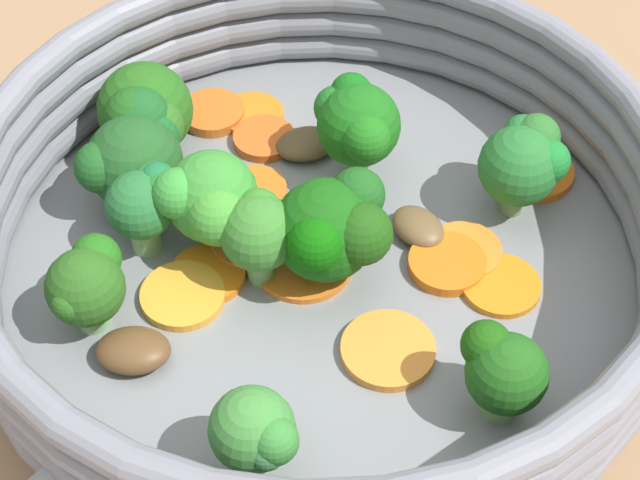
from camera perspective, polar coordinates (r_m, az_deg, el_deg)
ground_plane at (r=0.51m, az=0.00°, el=-2.33°), size 4.00×4.00×0.00m
skillet at (r=0.51m, az=0.00°, el=-1.74°), size 0.31×0.31×0.02m
skillet_rim_wall at (r=0.48m, az=0.00°, el=1.29°), size 0.32×0.32×0.06m
skillet_rivet_left at (r=0.46m, az=-14.96°, el=-9.21°), size 0.01×0.01×0.01m
carrot_slice_0 at (r=0.51m, az=-3.59°, el=0.17°), size 0.05×0.05×0.01m
carrot_slice_1 at (r=0.53m, az=-3.51°, el=2.69°), size 0.04×0.04×0.00m
carrot_slice_2 at (r=0.49m, az=-7.33°, el=-2.97°), size 0.04×0.04×0.00m
carrot_slice_3 at (r=0.49m, az=9.63°, el=-2.40°), size 0.04×0.04×0.00m
carrot_slice_4 at (r=0.47m, az=3.65°, el=-5.87°), size 0.06×0.06×0.00m
carrot_slice_5 at (r=0.57m, az=-3.46°, el=6.72°), size 0.05×0.05×0.00m
carrot_slice_6 at (r=0.49m, az=-5.99°, el=-1.83°), size 0.04×0.04×0.00m
carrot_slice_7 at (r=0.55m, az=11.27°, el=3.62°), size 0.05×0.05×0.00m
carrot_slice_8 at (r=0.55m, az=-2.61°, el=5.52°), size 0.04×0.04×0.01m
carrot_slice_9 at (r=0.57m, az=-5.75°, el=6.76°), size 0.04×0.04×0.01m
carrot_slice_10 at (r=0.50m, az=7.71°, el=-0.60°), size 0.05×0.05×0.00m
carrot_slice_11 at (r=0.50m, az=-1.00°, el=-1.03°), size 0.05×0.05×0.00m
carrot_slice_12 at (r=0.50m, az=6.78°, el=-1.26°), size 0.05×0.05×0.01m
broccoli_floret_0 at (r=0.52m, az=1.97°, el=6.26°), size 0.05×0.04×0.05m
broccoli_floret_1 at (r=0.51m, az=10.79°, el=4.29°), size 0.04×0.04×0.05m
broccoli_floret_2 at (r=0.44m, az=9.65°, el=-6.77°), size 0.04×0.03×0.04m
broccoli_floret_3 at (r=0.47m, az=-3.13°, el=0.32°), size 0.04×0.03×0.05m
broccoli_floret_4 at (r=0.48m, az=-5.93°, el=2.12°), size 0.05×0.05×0.05m
broccoli_floret_5 at (r=0.47m, az=-12.37°, el=-2.22°), size 0.04×0.04×0.04m
broccoli_floret_6 at (r=0.47m, az=0.79°, el=0.60°), size 0.05×0.05×0.05m
broccoli_floret_7 at (r=0.49m, az=-9.21°, el=2.12°), size 0.03×0.04×0.04m
broccoli_floret_8 at (r=0.51m, az=-9.93°, el=4.21°), size 0.05×0.05×0.05m
broccoli_floret_9 at (r=0.41m, az=-3.44°, el=-10.26°), size 0.04×0.03×0.05m
broccoli_floret_10 at (r=0.54m, az=-9.35°, el=6.64°), size 0.06×0.05×0.05m
mushroom_piece_0 at (r=0.47m, az=-9.93°, el=-5.82°), size 0.03×0.04×0.01m
mushroom_piece_1 at (r=0.55m, az=-0.76°, el=5.15°), size 0.02×0.03×0.01m
mushroom_piece_2 at (r=0.51m, az=5.42°, el=0.40°), size 0.03×0.03×0.01m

